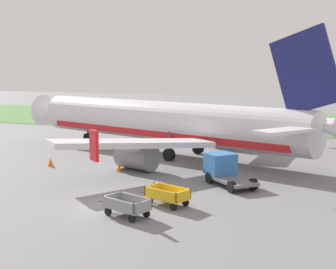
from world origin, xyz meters
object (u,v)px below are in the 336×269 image
Objects in this scene: baggage_cart_nearest at (127,206)px; traffic_cone_mid_apron at (119,168)px; traffic_cone_by_carts at (51,162)px; airplane at (172,123)px; baggage_cart_second_in_row at (167,195)px; service_truck_beside_carts at (224,168)px; traffic_cone_near_plane at (154,185)px.

traffic_cone_mid_apron is at bearing 117.41° from baggage_cart_nearest.
traffic_cone_mid_apron is at bearing 0.97° from traffic_cone_by_carts.
traffic_cone_mid_apron is (-1.64, -7.93, -2.75)m from airplane.
service_truck_beside_carts reaches higher than baggage_cart_second_in_row.
service_truck_beside_carts is at bearing 72.91° from baggage_cart_second_in_row.
airplane is 10.23× the size of baggage_cart_second_in_row.
baggage_cart_second_in_row reaches higher than traffic_cone_mid_apron.
service_truck_beside_carts is at bearing -52.16° from airplane.
service_truck_beside_carts is (1.96, 6.39, 0.50)m from baggage_cart_second_in_row.
traffic_cone_near_plane is (-0.69, 5.93, -0.29)m from baggage_cart_nearest.
traffic_cone_mid_apron is at bearing 131.74° from baggage_cart_second_in_row.
baggage_cart_nearest is 5.72× the size of traffic_cone_near_plane.
baggage_cart_nearest is 0.80× the size of service_truck_beside_carts.
baggage_cart_nearest reaches higher than traffic_cone_by_carts.
baggage_cart_second_in_row is 6.70m from service_truck_beside_carts.
traffic_cone_by_carts is (-12.96, 7.45, -0.26)m from baggage_cart_second_in_row.
traffic_cone_by_carts is (-14.93, 1.06, -0.76)m from service_truck_beside_carts.
traffic_cone_near_plane is (-2.08, 3.17, -0.29)m from baggage_cart_second_in_row.
airplane reaches higher than baggage_cart_second_in_row.
traffic_cone_near_plane is 6.40m from traffic_cone_mid_apron.
traffic_cone_by_carts is at bearing 138.59° from baggage_cart_nearest.
airplane is 8.55m from traffic_cone_mid_apron.
baggage_cart_nearest is at bearing -83.40° from traffic_cone_near_plane.
baggage_cart_nearest is at bearing -116.76° from baggage_cart_second_in_row.
airplane reaches higher than baggage_cart_nearest.
airplane is 11.68m from service_truck_beside_carts.
traffic_cone_mid_apron is at bearing 136.75° from traffic_cone_near_plane.
service_truck_beside_carts reaches higher than traffic_cone_by_carts.
traffic_cone_near_plane is at bearing -141.44° from service_truck_beside_carts.
traffic_cone_near_plane is 0.92× the size of traffic_cone_by_carts.
service_truck_beside_carts is (7.06, -9.09, -1.95)m from airplane.
baggage_cart_second_in_row reaches higher than traffic_cone_by_carts.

